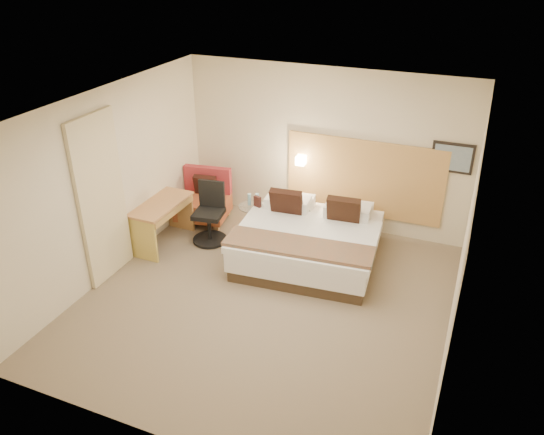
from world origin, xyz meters
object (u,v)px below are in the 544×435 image
at_px(lounge_chair, 204,200).
at_px(desk_chair, 210,218).
at_px(bed, 309,240).
at_px(side_table, 254,219).
at_px(desk, 163,212).

distance_m(lounge_chair, desk_chair, 0.78).
bearing_deg(bed, side_table, 162.73).
bearing_deg(bed, lounge_chair, 165.33).
bearing_deg(side_table, lounge_chair, 168.09).
distance_m(desk, desk_chair, 0.76).
xyz_separation_m(lounge_chair, side_table, (1.05, -0.22, -0.05)).
bearing_deg(desk, desk_chair, 31.14).
relative_size(lounge_chair, desk, 0.81).
bearing_deg(desk, side_table, 32.75).
bearing_deg(lounge_chair, desk_chair, -54.17).
xyz_separation_m(bed, side_table, (-1.09, 0.34, -0.02)).
relative_size(bed, desk, 1.90).
distance_m(lounge_chair, desk, 1.05).
bearing_deg(lounge_chair, bed, -14.67).
height_order(lounge_chair, desk_chair, desk_chair).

